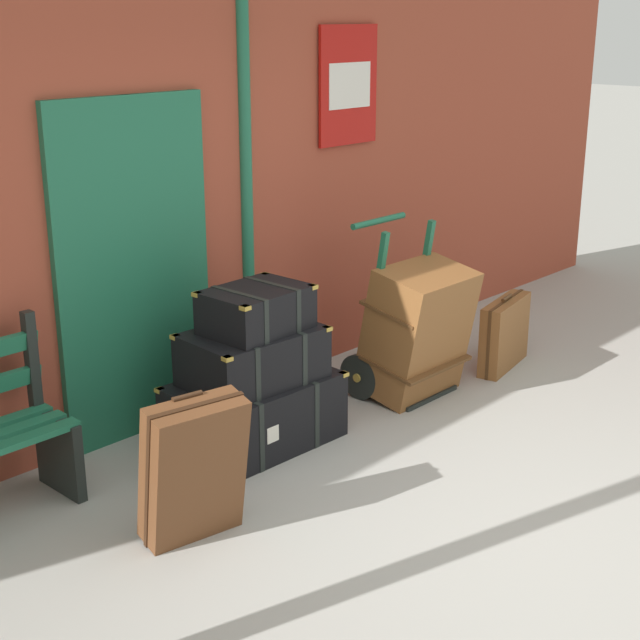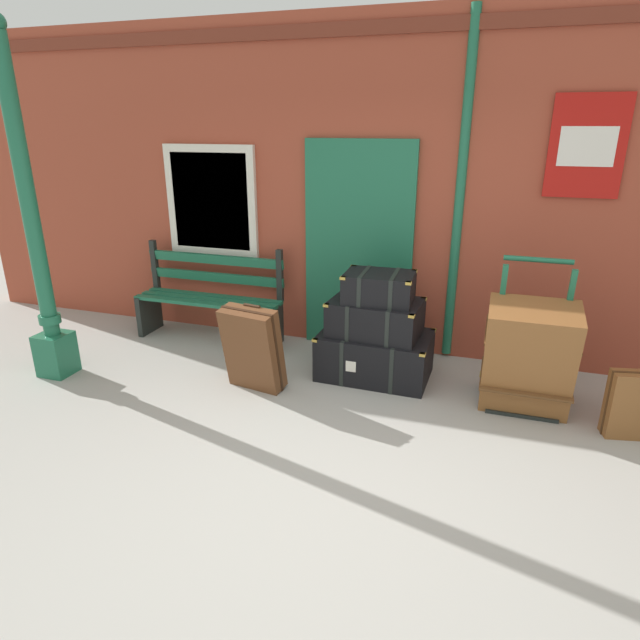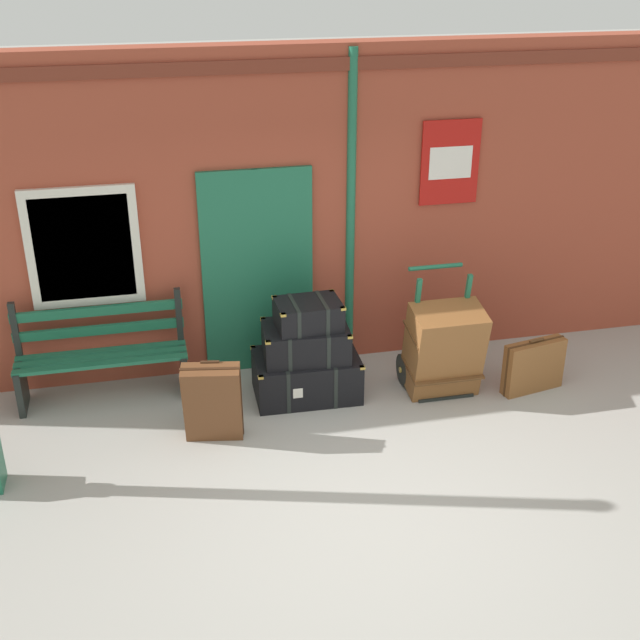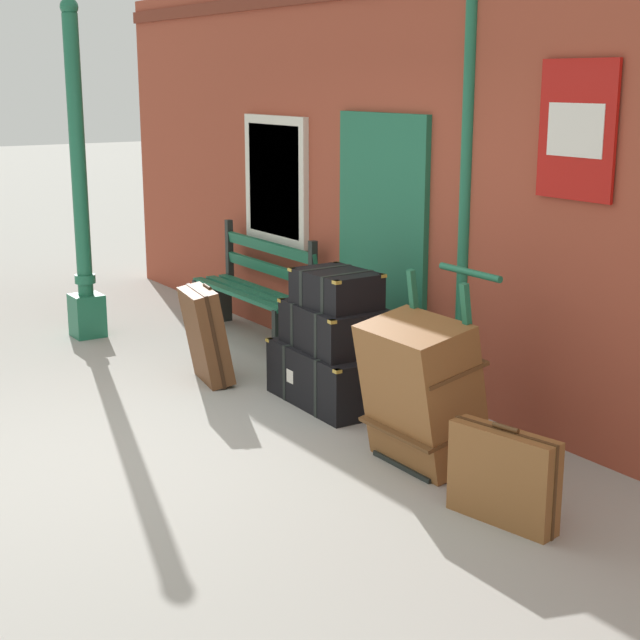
{
  "view_description": "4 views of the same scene",
  "coord_description": "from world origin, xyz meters",
  "px_view_note": "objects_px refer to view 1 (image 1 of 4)",
  "views": [
    {
      "loc": [
        -3.68,
        -2.15,
        2.54
      ],
      "look_at": [
        0.29,
        1.57,
        0.76
      ],
      "focal_mm": 52.58,
      "sensor_mm": 36.0,
      "label": 1
    },
    {
      "loc": [
        0.84,
        -2.76,
        2.24
      ],
      "look_at": [
        -0.61,
        1.7,
        0.52
      ],
      "focal_mm": 30.28,
      "sensor_mm": 36.0,
      "label": 2
    },
    {
      "loc": [
        -1.48,
        -5.06,
        4.14
      ],
      "look_at": [
        0.04,
        1.76,
        0.8
      ],
      "focal_mm": 46.18,
      "sensor_mm": 36.0,
      "label": 3
    },
    {
      "loc": [
        5.66,
        -2.15,
        2.35
      ],
      "look_at": [
        -0.41,
        1.83,
        0.55
      ],
      "focal_mm": 54.81,
      "sensor_mm": 36.0,
      "label": 4
    }
  ],
  "objects_px": {
    "steamer_trunk_middle": "(253,356)",
    "porters_trolley": "(397,352)",
    "steamer_trunk_top": "(256,310)",
    "steamer_trunk_base": "(254,412)",
    "suitcase_umber": "(193,469)",
    "suitcase_charcoal": "(504,334)",
    "large_brown_trunk": "(417,331)"
  },
  "relations": [
    {
      "from": "steamer_trunk_middle",
      "to": "large_brown_trunk",
      "type": "relative_size",
      "value": 0.89
    },
    {
      "from": "steamer_trunk_middle",
      "to": "suitcase_umber",
      "type": "xyz_separation_m",
      "value": [
        -0.95,
        -0.59,
        -0.19
      ]
    },
    {
      "from": "steamer_trunk_base",
      "to": "suitcase_charcoal",
      "type": "distance_m",
      "value": 2.22
    },
    {
      "from": "steamer_trunk_base",
      "to": "steamer_trunk_middle",
      "type": "height_order",
      "value": "steamer_trunk_middle"
    },
    {
      "from": "suitcase_umber",
      "to": "suitcase_charcoal",
      "type": "distance_m",
      "value": 3.16
    },
    {
      "from": "steamer_trunk_middle",
      "to": "porters_trolley",
      "type": "distance_m",
      "value": 1.34
    },
    {
      "from": "suitcase_umber",
      "to": "steamer_trunk_base",
      "type": "bearing_deg",
      "value": 31.63
    },
    {
      "from": "suitcase_umber",
      "to": "steamer_trunk_top",
      "type": "bearing_deg",
      "value": 30.47
    },
    {
      "from": "steamer_trunk_base",
      "to": "large_brown_trunk",
      "type": "distance_m",
      "value": 1.35
    },
    {
      "from": "steamer_trunk_middle",
      "to": "large_brown_trunk",
      "type": "xyz_separation_m",
      "value": [
        1.31,
        -0.24,
        -0.11
      ]
    },
    {
      "from": "suitcase_umber",
      "to": "suitcase_charcoal",
      "type": "relative_size",
      "value": 1.2
    },
    {
      "from": "steamer_trunk_middle",
      "to": "suitcase_charcoal",
      "type": "relative_size",
      "value": 1.29
    },
    {
      "from": "porters_trolley",
      "to": "suitcase_charcoal",
      "type": "xyz_separation_m",
      "value": [
        0.89,
        -0.32,
        -0.01
      ]
    },
    {
      "from": "steamer_trunk_top",
      "to": "suitcase_charcoal",
      "type": "distance_m",
      "value": 2.28
    },
    {
      "from": "steamer_trunk_top",
      "to": "porters_trolley",
      "type": "distance_m",
      "value": 1.42
    },
    {
      "from": "steamer_trunk_base",
      "to": "suitcase_umber",
      "type": "bearing_deg",
      "value": -148.37
    },
    {
      "from": "steamer_trunk_top",
      "to": "large_brown_trunk",
      "type": "xyz_separation_m",
      "value": [
        1.28,
        -0.23,
        -0.4
      ]
    },
    {
      "from": "steamer_trunk_middle",
      "to": "steamer_trunk_top",
      "type": "relative_size",
      "value": 1.36
    },
    {
      "from": "steamer_trunk_middle",
      "to": "porters_trolley",
      "type": "bearing_deg",
      "value": -3.14
    },
    {
      "from": "porters_trolley",
      "to": "suitcase_umber",
      "type": "distance_m",
      "value": 2.32
    },
    {
      "from": "steamer_trunk_top",
      "to": "large_brown_trunk",
      "type": "bearing_deg",
      "value": -10.22
    },
    {
      "from": "porters_trolley",
      "to": "suitcase_charcoal",
      "type": "height_order",
      "value": "porters_trolley"
    },
    {
      "from": "large_brown_trunk",
      "to": "suitcase_umber",
      "type": "relative_size",
      "value": 1.2
    },
    {
      "from": "porters_trolley",
      "to": "suitcase_charcoal",
      "type": "relative_size",
      "value": 1.84
    },
    {
      "from": "steamer_trunk_middle",
      "to": "porters_trolley",
      "type": "xyz_separation_m",
      "value": [
        1.31,
        -0.07,
        -0.31
      ]
    },
    {
      "from": "steamer_trunk_base",
      "to": "suitcase_umber",
      "type": "height_order",
      "value": "suitcase_umber"
    },
    {
      "from": "steamer_trunk_middle",
      "to": "large_brown_trunk",
      "type": "distance_m",
      "value": 1.33
    },
    {
      "from": "steamer_trunk_top",
      "to": "suitcase_charcoal",
      "type": "relative_size",
      "value": 0.95
    },
    {
      "from": "suitcase_umber",
      "to": "porters_trolley",
      "type": "bearing_deg",
      "value": 12.86
    },
    {
      "from": "large_brown_trunk",
      "to": "suitcase_charcoal",
      "type": "height_order",
      "value": "large_brown_trunk"
    },
    {
      "from": "steamer_trunk_middle",
      "to": "steamer_trunk_top",
      "type": "bearing_deg",
      "value": -25.85
    },
    {
      "from": "steamer_trunk_top",
      "to": "steamer_trunk_middle",
      "type": "bearing_deg",
      "value": 154.15
    }
  ]
}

